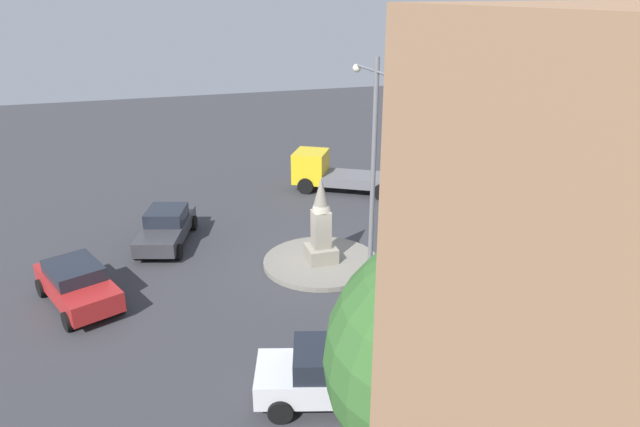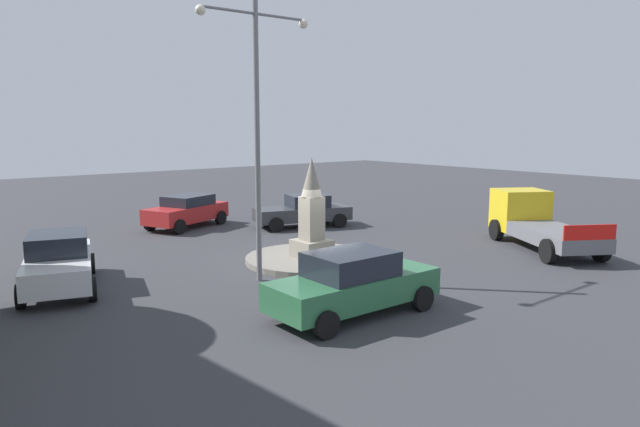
{
  "view_description": "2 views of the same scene",
  "coord_description": "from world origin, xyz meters",
  "px_view_note": "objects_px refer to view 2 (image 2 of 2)",
  "views": [
    {
      "loc": [
        -19.02,
        6.04,
        10.06
      ],
      "look_at": [
        0.9,
        -0.24,
        1.77
      ],
      "focal_mm": 31.85,
      "sensor_mm": 36.0,
      "label": 1
    },
    {
      "loc": [
        -11.8,
        -15.17,
        4.65
      ],
      "look_at": [
        0.56,
        0.25,
        1.58
      ],
      "focal_mm": 32.37,
      "sensor_mm": 36.0,
      "label": 2
    }
  ],
  "objects_px": {
    "monument": "(312,215)",
    "car_red_waiting": "(187,211)",
    "streetlamp": "(257,114)",
    "car_green_approaching": "(353,283)",
    "car_dark_grey_parked_right": "(304,211)",
    "car_white_far_side": "(58,261)",
    "truck_yellow_passing": "(536,222)"
  },
  "relations": [
    {
      "from": "monument",
      "to": "car_red_waiting",
      "type": "bearing_deg",
      "value": 92.28
    },
    {
      "from": "car_red_waiting",
      "to": "car_dark_grey_parked_right",
      "type": "height_order",
      "value": "car_dark_grey_parked_right"
    },
    {
      "from": "car_dark_grey_parked_right",
      "to": "truck_yellow_passing",
      "type": "height_order",
      "value": "truck_yellow_passing"
    },
    {
      "from": "streetlamp",
      "to": "car_red_waiting",
      "type": "bearing_deg",
      "value": 76.35
    },
    {
      "from": "monument",
      "to": "car_dark_grey_parked_right",
      "type": "bearing_deg",
      "value": 55.22
    },
    {
      "from": "streetlamp",
      "to": "car_red_waiting",
      "type": "height_order",
      "value": "streetlamp"
    },
    {
      "from": "monument",
      "to": "car_white_far_side",
      "type": "distance_m",
      "value": 7.9
    },
    {
      "from": "car_green_approaching",
      "to": "car_red_waiting",
      "type": "xyz_separation_m",
      "value": [
        2.27,
        13.82,
        -0.04
      ]
    },
    {
      "from": "car_white_far_side",
      "to": "truck_yellow_passing",
      "type": "xyz_separation_m",
      "value": [
        15.9,
        -5.28,
        0.15
      ]
    },
    {
      "from": "car_green_approaching",
      "to": "streetlamp",
      "type": "bearing_deg",
      "value": 91.18
    },
    {
      "from": "car_green_approaching",
      "to": "truck_yellow_passing",
      "type": "bearing_deg",
      "value": 8.7
    },
    {
      "from": "car_green_approaching",
      "to": "car_white_far_side",
      "type": "distance_m",
      "value": 8.56
    },
    {
      "from": "car_green_approaching",
      "to": "car_dark_grey_parked_right",
      "type": "height_order",
      "value": "car_green_approaching"
    },
    {
      "from": "streetlamp",
      "to": "car_dark_grey_parked_right",
      "type": "bearing_deg",
      "value": 44.67
    },
    {
      "from": "monument",
      "to": "car_white_far_side",
      "type": "xyz_separation_m",
      "value": [
        -7.62,
        1.92,
        -0.81
      ]
    },
    {
      "from": "monument",
      "to": "car_dark_grey_parked_right",
      "type": "height_order",
      "value": "monument"
    },
    {
      "from": "monument",
      "to": "car_green_approaching",
      "type": "relative_size",
      "value": 0.76
    },
    {
      "from": "car_green_approaching",
      "to": "car_dark_grey_parked_right",
      "type": "bearing_deg",
      "value": 58.48
    },
    {
      "from": "streetlamp",
      "to": "car_green_approaching",
      "type": "distance_m",
      "value": 5.82
    },
    {
      "from": "car_dark_grey_parked_right",
      "to": "car_green_approaching",
      "type": "bearing_deg",
      "value": -121.52
    },
    {
      "from": "monument",
      "to": "car_white_far_side",
      "type": "relative_size",
      "value": 0.71
    },
    {
      "from": "car_red_waiting",
      "to": "streetlamp",
      "type": "bearing_deg",
      "value": -103.65
    },
    {
      "from": "monument",
      "to": "car_dark_grey_parked_right",
      "type": "relative_size",
      "value": 0.74
    },
    {
      "from": "car_dark_grey_parked_right",
      "to": "truck_yellow_passing",
      "type": "relative_size",
      "value": 0.8
    },
    {
      "from": "truck_yellow_passing",
      "to": "car_green_approaching",
      "type": "bearing_deg",
      "value": -171.3
    },
    {
      "from": "truck_yellow_passing",
      "to": "car_white_far_side",
      "type": "bearing_deg",
      "value": 161.65
    },
    {
      "from": "monument",
      "to": "car_red_waiting",
      "type": "distance_m",
      "value": 8.84
    },
    {
      "from": "streetlamp",
      "to": "truck_yellow_passing",
      "type": "relative_size",
      "value": 1.41
    },
    {
      "from": "car_green_approaching",
      "to": "monument",
      "type": "bearing_deg",
      "value": 62.4
    },
    {
      "from": "car_green_approaching",
      "to": "car_dark_grey_parked_right",
      "type": "relative_size",
      "value": 0.97
    },
    {
      "from": "car_white_far_side",
      "to": "truck_yellow_passing",
      "type": "distance_m",
      "value": 16.76
    },
    {
      "from": "truck_yellow_passing",
      "to": "car_dark_grey_parked_right",
      "type": "bearing_deg",
      "value": 116.1
    }
  ]
}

